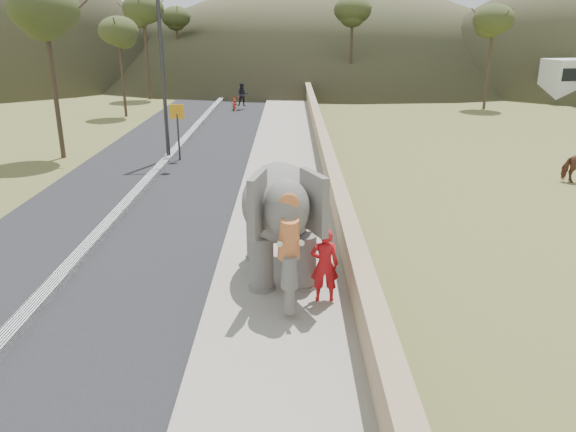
% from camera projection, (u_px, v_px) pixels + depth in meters
% --- Properties ---
extents(ground, '(160.00, 160.00, 0.00)m').
position_uv_depth(ground, '(279.00, 290.00, 12.45)').
color(ground, olive).
rests_on(ground, ground).
extents(road, '(7.00, 120.00, 0.03)m').
position_uv_depth(road, '(156.00, 174.00, 21.92)').
color(road, black).
rests_on(road, ground).
extents(median, '(0.35, 120.00, 0.22)m').
position_uv_depth(median, '(156.00, 172.00, 21.88)').
color(median, black).
rests_on(median, ground).
extents(walkway, '(3.00, 120.00, 0.15)m').
position_uv_depth(walkway, '(284.00, 173.00, 21.88)').
color(walkway, '#9E9687').
rests_on(walkway, ground).
extents(parapet, '(0.30, 120.00, 1.10)m').
position_uv_depth(parapet, '(326.00, 161.00, 21.72)').
color(parapet, tan).
rests_on(parapet, ground).
extents(lamppost, '(1.76, 0.36, 8.00)m').
position_uv_depth(lamppost, '(168.00, 42.00, 22.71)').
color(lamppost, '#323136').
rests_on(lamppost, ground).
extents(signboard, '(0.60, 0.08, 2.40)m').
position_uv_depth(signboard, '(178.00, 123.00, 23.66)').
color(signboard, '#2D2D33').
rests_on(signboard, ground).
extents(distant_car, '(4.54, 2.92, 1.44)m').
position_uv_depth(distant_car, '(550.00, 90.00, 43.41)').
color(distant_car, '#B8B7BE').
rests_on(distant_car, ground).
extents(hill_far, '(80.00, 80.00, 14.00)m').
position_uv_depth(hill_far, '(325.00, 12.00, 76.33)').
color(hill_far, brown).
rests_on(hill_far, ground).
extents(elephant_and_man, '(2.37, 3.88, 2.68)m').
position_uv_depth(elephant_and_man, '(280.00, 218.00, 12.57)').
color(elephant_and_man, slate).
rests_on(elephant_and_man, ground).
extents(motorcyclist, '(1.32, 1.88, 1.81)m').
position_uv_depth(motorcyclist, '(238.00, 100.00, 38.05)').
color(motorcyclist, maroon).
rests_on(motorcyclist, ground).
extents(trees, '(48.03, 42.85, 7.95)m').
position_uv_depth(trees, '(283.00, 54.00, 37.15)').
color(trees, '#473828').
rests_on(trees, ground).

